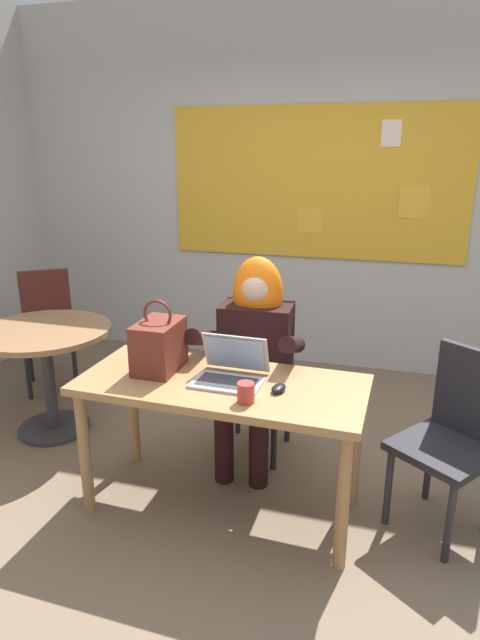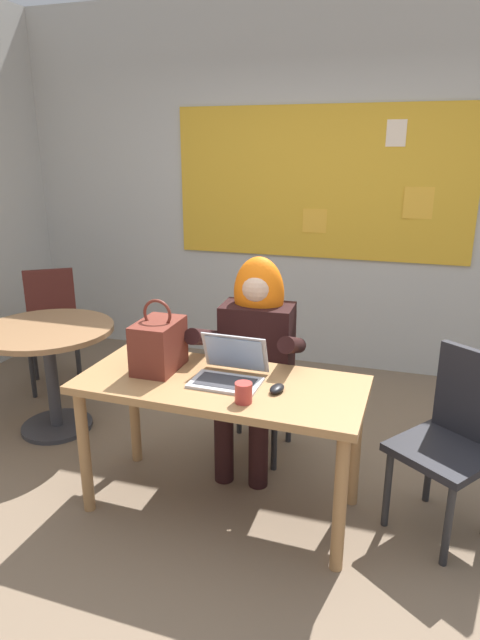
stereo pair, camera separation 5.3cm
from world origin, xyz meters
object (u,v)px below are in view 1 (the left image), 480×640
(coffee_mug, at_px, (246,393))
(computer_mouse, at_px, (279,388))
(person_costumed, at_px, (254,346))
(laptop, at_px, (230,371))
(handbag, at_px, (159,345))
(chair_extra_corner, at_px, (455,431))
(chair_at_desk, at_px, (259,374))
(side_table_round, at_px, (46,355))
(chair_spare_by_window, at_px, (48,323))
(desk_main, at_px, (222,399))

(coffee_mug, bearing_deg, computer_mouse, 52.10)
(person_costumed, bearing_deg, laptop, -0.60)
(handbag, xyz_separation_m, chair_extra_corner, (1.48, 0.15, -0.34))
(chair_at_desk, relative_size, person_costumed, 0.72)
(computer_mouse, height_order, side_table_round, computer_mouse)
(handbag, bearing_deg, side_table_round, 157.91)
(person_costumed, xyz_separation_m, chair_spare_by_window, (-1.83, 0.57, -0.21))
(person_costumed, bearing_deg, desk_main, -4.58)
(laptop, distance_m, chair_extra_corner, 1.13)
(person_costumed, height_order, computer_mouse, person_costumed)
(person_costumed, distance_m, side_table_round, 1.39)
(chair_spare_by_window, xyz_separation_m, chair_extra_corner, (2.93, -0.92, 0.00))
(chair_at_desk, xyz_separation_m, handbag, (-0.37, -0.62, 0.37))
(person_costumed, relative_size, side_table_round, 1.44)
(person_costumed, height_order, chair_spare_by_window, person_costumed)
(computer_mouse, relative_size, chair_extra_corner, 0.11)
(person_costumed, xyz_separation_m, coffee_mug, (0.16, -0.74, 0.05))
(desk_main, distance_m, coffee_mug, 0.30)
(chair_at_desk, distance_m, handbag, 0.82)
(chair_extra_corner, bearing_deg, person_costumed, -70.83)
(coffee_mug, bearing_deg, handbag, 155.61)
(desk_main, relative_size, computer_mouse, 13.86)
(person_costumed, distance_m, computer_mouse, 0.65)
(chair_spare_by_window, bearing_deg, person_costumed, 37.98)
(desk_main, distance_m, chair_at_desk, 0.69)
(chair_at_desk, distance_m, laptop, 0.71)
(computer_mouse, xyz_separation_m, side_table_round, (-1.65, 0.49, -0.20))
(coffee_mug, bearing_deg, side_table_round, 157.10)
(coffee_mug, relative_size, chair_spare_by_window, 0.10)
(chair_extra_corner, bearing_deg, laptop, -44.36)
(side_table_round, distance_m, chair_spare_by_window, 0.81)
(side_table_round, bearing_deg, desk_main, -18.70)
(desk_main, height_order, side_table_round, desk_main)
(desk_main, height_order, handbag, handbag)
(desk_main, xyz_separation_m, computer_mouse, (0.30, -0.04, 0.12))
(coffee_mug, relative_size, side_table_round, 0.11)
(person_costumed, relative_size, handbag, 3.26)
(chair_at_desk, distance_m, side_table_round, 1.39)
(chair_at_desk, xyz_separation_m, chair_extra_corner, (1.11, -0.47, 0.03))
(computer_mouse, bearing_deg, chair_spare_by_window, 162.47)
(desk_main, xyz_separation_m, person_costumed, (0.02, 0.55, 0.09))
(chair_at_desk, height_order, chair_extra_corner, chair_extra_corner)
(laptop, bearing_deg, chair_spare_by_window, 150.76)
(computer_mouse, distance_m, side_table_round, 1.73)
(person_costumed, distance_m, coffee_mug, 0.75)
(person_costumed, xyz_separation_m, chair_extra_corner, (1.11, -0.34, -0.20))
(laptop, height_order, coffee_mug, laptop)
(coffee_mug, xyz_separation_m, side_table_round, (-1.53, 0.65, -0.23))
(person_costumed, relative_size, computer_mouse, 11.84)
(person_costumed, distance_m, laptop, 0.52)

